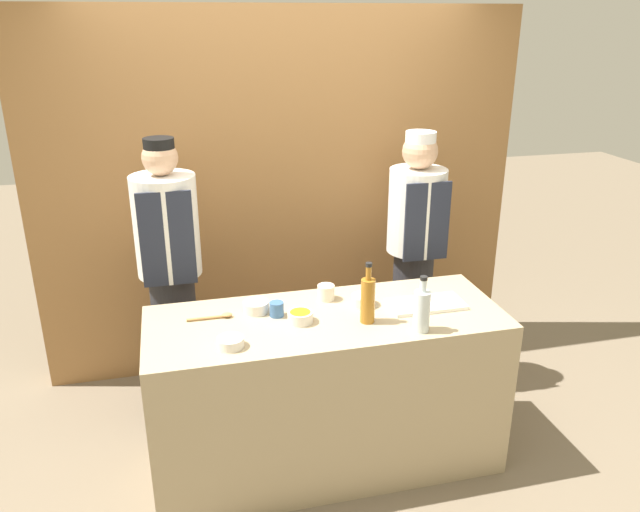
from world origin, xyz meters
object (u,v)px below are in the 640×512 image
object	(u,v)px
sauce_bowl_orange	(300,316)
chef_right	(414,252)
cutting_board	(426,304)
chef_left	(171,272)
sauce_bowl_purple	(363,300)
sauce_bowl_white	(256,306)
cup_blue	(277,309)
bottle_amber	(368,299)
bottle_clear	(422,310)
sauce_bowl_red	(231,342)
wooden_spoon	(215,317)
cup_cream	(326,292)

from	to	relation	value
sauce_bowl_orange	chef_right	world-z (taller)	chef_right
cutting_board	chef_left	bearing A→B (deg)	151.51
sauce_bowl_orange	sauce_bowl_purple	world-z (taller)	same
sauce_bowl_white	chef_right	world-z (taller)	chef_right
sauce_bowl_orange	sauce_bowl_purple	bearing A→B (deg)	17.19
sauce_bowl_orange	cup_blue	world-z (taller)	cup_blue
bottle_amber	cup_blue	bearing A→B (deg)	158.18
sauce_bowl_orange	cutting_board	xyz separation A→B (m)	(0.69, 0.02, -0.02)
bottle_clear	chef_right	world-z (taller)	chef_right
sauce_bowl_red	wooden_spoon	size ratio (longest dim) A/B	0.55
sauce_bowl_purple	bottle_amber	xyz separation A→B (m)	(-0.04, -0.19, 0.09)
sauce_bowl_red	bottle_clear	distance (m)	0.93
bottle_amber	cup_cream	world-z (taller)	bottle_amber
sauce_bowl_purple	chef_right	xyz separation A→B (m)	(0.54, 0.62, -0.00)
bottle_amber	sauce_bowl_white	bearing A→B (deg)	154.84
cup_cream	cup_blue	size ratio (longest dim) A/B	1.21
sauce_bowl_red	chef_right	bearing A→B (deg)	35.27
chef_right	chef_left	bearing A→B (deg)	-179.99
bottle_clear	cup_blue	world-z (taller)	bottle_clear
sauce_bowl_orange	chef_left	bearing A→B (deg)	130.29
sauce_bowl_purple	cutting_board	size ratio (longest dim) A/B	0.32
bottle_amber	chef_right	world-z (taller)	chef_right
bottle_amber	sauce_bowl_red	bearing A→B (deg)	-172.42
sauce_bowl_red	cutting_board	bearing A→B (deg)	10.26
sauce_bowl_red	sauce_bowl_purple	size ratio (longest dim) A/B	0.99
sauce_bowl_purple	chef_right	bearing A→B (deg)	48.89
sauce_bowl_purple	chef_left	world-z (taller)	chef_left
cutting_board	wooden_spoon	xyz separation A→B (m)	(-1.10, 0.12, 0.00)
bottle_clear	sauce_bowl_white	bearing A→B (deg)	151.96
cutting_board	chef_right	size ratio (longest dim) A/B	0.24
cup_cream	chef_right	bearing A→B (deg)	35.05
bottle_amber	bottle_clear	xyz separation A→B (m)	(0.22, -0.15, -0.01)
cutting_board	bottle_amber	size ratio (longest dim) A/B	1.25
bottle_clear	cup_cream	xyz separation A→B (m)	(-0.36, 0.46, -0.07)
sauce_bowl_purple	chef_right	size ratio (longest dim) A/B	0.08
cup_cream	chef_right	distance (m)	0.87
sauce_bowl_red	cup_blue	world-z (taller)	cup_blue
bottle_amber	wooden_spoon	distance (m)	0.78
chef_left	wooden_spoon	bearing A→B (deg)	-70.80
cup_blue	chef_right	xyz separation A→B (m)	(1.01, 0.64, -0.01)
sauce_bowl_red	sauce_bowl_orange	bearing A→B (deg)	24.80
chef_left	sauce_bowl_orange	bearing A→B (deg)	-49.71
bottle_clear	cutting_board	bearing A→B (deg)	61.67
sauce_bowl_white	sauce_bowl_red	xyz separation A→B (m)	(-0.17, -0.34, -0.01)
sauce_bowl_orange	cup_blue	xyz separation A→B (m)	(-0.10, 0.09, 0.01)
cup_cream	chef_right	size ratio (longest dim) A/B	0.06
sauce_bowl_orange	sauce_bowl_red	distance (m)	0.41
sauce_bowl_orange	cup_blue	distance (m)	0.14
chef_left	chef_right	distance (m)	1.52
bottle_clear	cup_blue	bearing A→B (deg)	153.60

